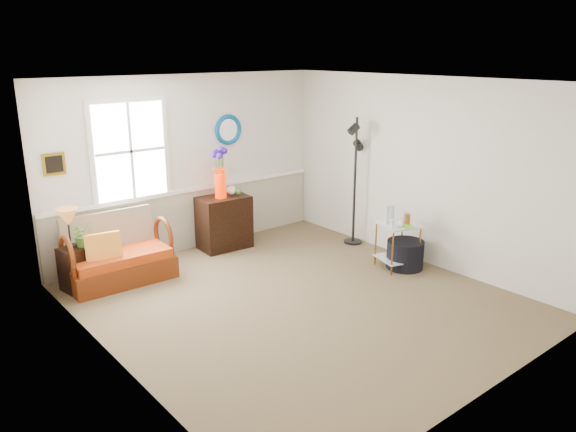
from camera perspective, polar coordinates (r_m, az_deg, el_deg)
floor at (r=6.89m, az=1.00°, el=-8.61°), size 4.50×5.00×0.01m
ceiling at (r=6.24m, az=1.13°, el=13.53°), size 4.50×5.00×0.01m
walls at (r=6.44m, az=1.06°, el=1.90°), size 4.51×5.01×2.60m
wainscot at (r=8.64m, az=-9.72°, el=-0.35°), size 4.46×0.02×0.90m
chair_rail at (r=8.51m, az=-9.84°, el=2.66°), size 4.46×0.04×0.06m
window at (r=7.97m, az=-15.71°, el=6.36°), size 1.14×0.06×1.44m
picture at (r=7.65m, az=-22.70°, el=4.89°), size 0.28×0.03×0.28m
mirror at (r=8.72m, az=-6.12°, el=8.71°), size 0.47×0.07×0.47m
loveseat at (r=7.63m, az=-16.91°, el=-3.25°), size 1.36×0.80×0.87m
throw_pillow at (r=7.43m, az=-18.23°, el=-3.34°), size 0.45×0.18×0.44m
lamp_stand at (r=7.57m, az=-20.82°, el=-5.05°), size 0.36×0.36×0.56m
table_lamp at (r=7.43m, az=-21.37°, el=-1.17°), size 0.29×0.29×0.50m
potted_plant at (r=7.46m, az=-20.14°, el=-1.98°), size 0.36×0.38×0.25m
cabinet at (r=8.58m, az=-6.50°, el=-0.65°), size 0.79×0.54×0.81m
flower_vase at (r=8.34m, az=-6.92°, el=4.34°), size 0.26×0.26×0.75m
side_table at (r=7.91m, az=11.04°, el=-3.01°), size 0.63×0.63×0.64m
tabletop_items at (r=7.77m, az=11.19°, el=0.08°), size 0.52×0.52×0.25m
floor_lamp at (r=8.65m, az=6.81°, el=3.47°), size 0.32×0.32×1.97m
ottoman at (r=7.98m, az=11.81°, el=-3.84°), size 0.67×0.67×0.39m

